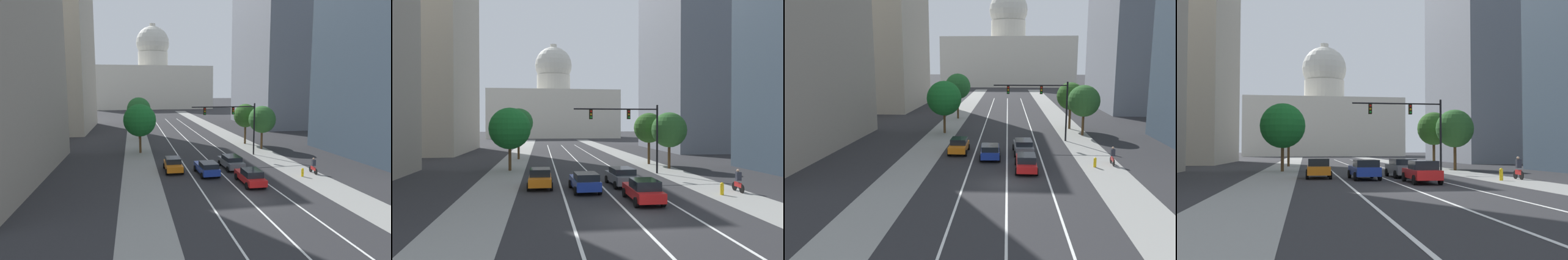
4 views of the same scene
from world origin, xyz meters
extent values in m
plane|color=#2B2B2D|center=(0.00, 40.00, 0.00)|extent=(400.00, 400.00, 0.00)
cube|color=gray|center=(-8.60, 35.00, 0.01)|extent=(3.82, 130.00, 0.01)
cube|color=gray|center=(8.60, 35.00, 0.01)|extent=(3.82, 130.00, 0.01)
cube|color=white|center=(-3.34, 25.00, 0.01)|extent=(0.16, 90.00, 0.01)
cube|color=white|center=(0.00, 25.00, 0.01)|extent=(0.16, 90.00, 0.01)
cube|color=white|center=(3.34, 25.00, 0.01)|extent=(0.16, 90.00, 0.01)
cube|color=gray|center=(25.16, 51.46, 20.69)|extent=(14.01, 25.82, 41.37)
cube|color=beige|center=(0.00, 121.47, 8.98)|extent=(48.32, 23.33, 17.97)
cylinder|color=beige|center=(0.00, 121.47, 21.11)|extent=(12.89, 12.89, 6.28)
sphere|color=beige|center=(0.00, 121.47, 28.16)|extent=(14.22, 14.22, 14.22)
cylinder|color=beige|center=(0.00, 121.47, 34.56)|extent=(2.56, 2.56, 3.56)
cube|color=slate|center=(1.67, 10.44, 0.67)|extent=(1.99, 4.67, 0.69)
cube|color=black|center=(1.68, 10.24, 1.26)|extent=(1.76, 2.59, 0.49)
cylinder|color=black|center=(0.71, 11.97, 0.32)|extent=(0.24, 0.65, 0.64)
cylinder|color=black|center=(2.52, 12.04, 0.32)|extent=(0.24, 0.65, 0.64)
cylinder|color=black|center=(0.82, 8.84, 0.32)|extent=(0.24, 0.65, 0.64)
cylinder|color=black|center=(2.64, 8.91, 0.32)|extent=(0.24, 0.65, 0.64)
cube|color=orange|center=(-5.02, 10.34, 0.64)|extent=(1.77, 4.15, 0.63)
cube|color=black|center=(-5.02, 10.44, 1.24)|extent=(1.62, 2.10, 0.58)
cylinder|color=black|center=(-5.88, 11.76, 0.32)|extent=(0.22, 0.64, 0.64)
cylinder|color=black|center=(-4.14, 11.75, 0.32)|extent=(0.22, 0.64, 0.64)
cylinder|color=black|center=(-5.90, 8.94, 0.32)|extent=(0.22, 0.64, 0.64)
cylinder|color=black|center=(-4.15, 8.93, 0.32)|extent=(0.22, 0.64, 0.64)
cube|color=red|center=(1.67, 4.28, 0.63)|extent=(1.75, 4.74, 0.61)
cube|color=black|center=(1.67, 3.78, 1.23)|extent=(1.59, 2.21, 0.59)
cylinder|color=black|center=(0.84, 5.89, 0.32)|extent=(0.23, 0.64, 0.64)
cylinder|color=black|center=(2.54, 5.87, 0.32)|extent=(0.23, 0.64, 0.64)
cylinder|color=black|center=(0.80, 2.68, 0.32)|extent=(0.23, 0.64, 0.64)
cylinder|color=black|center=(2.51, 2.66, 0.32)|extent=(0.23, 0.64, 0.64)
cube|color=#1E389E|center=(-1.67, 8.44, 0.65)|extent=(1.96, 4.64, 0.67)
cube|color=black|center=(-1.64, 7.57, 1.24)|extent=(1.72, 2.26, 0.51)
cylinder|color=black|center=(-2.62, 9.96, 0.32)|extent=(0.25, 0.65, 0.64)
cylinder|color=black|center=(-0.85, 10.03, 0.32)|extent=(0.25, 0.65, 0.64)
cylinder|color=black|center=(-2.50, 6.85, 0.32)|extent=(0.25, 0.65, 0.64)
cylinder|color=black|center=(-0.72, 6.92, 0.32)|extent=(0.25, 0.65, 0.64)
cylinder|color=black|center=(6.99, 17.23, 3.55)|extent=(0.20, 0.20, 7.09)
cylinder|color=black|center=(2.66, 17.23, 6.64)|extent=(8.67, 0.14, 0.14)
cube|color=black|center=(3.96, 17.23, 6.09)|extent=(0.32, 0.28, 0.96)
sphere|color=red|center=(3.96, 17.08, 6.39)|extent=(0.20, 0.20, 0.20)
sphere|color=orange|center=(3.96, 17.08, 6.09)|extent=(0.20, 0.20, 0.20)
sphere|color=green|center=(3.96, 17.08, 5.79)|extent=(0.20, 0.20, 0.20)
cube|color=black|center=(0.06, 17.23, 6.09)|extent=(0.32, 0.28, 0.96)
sphere|color=red|center=(0.06, 17.08, 6.39)|extent=(0.20, 0.20, 0.20)
sphere|color=orange|center=(0.06, 17.08, 6.09)|extent=(0.20, 0.20, 0.20)
sphere|color=green|center=(0.06, 17.08, 5.79)|extent=(0.20, 0.20, 0.20)
cylinder|color=yellow|center=(7.94, 5.64, 0.35)|extent=(0.26, 0.26, 0.70)
sphere|color=yellow|center=(7.94, 5.64, 0.78)|extent=(0.26, 0.26, 0.26)
cylinder|color=yellow|center=(7.94, 5.48, 0.39)|extent=(0.10, 0.12, 0.10)
cylinder|color=black|center=(9.72, 6.07, 0.33)|extent=(0.07, 0.66, 0.66)
cylinder|color=black|center=(9.74, 7.11, 0.33)|extent=(0.07, 0.66, 0.66)
cube|color=#A51919|center=(9.73, 6.59, 0.55)|extent=(0.08, 1.00, 0.36)
cube|color=#262833|center=(9.73, 6.54, 1.18)|extent=(0.37, 0.29, 0.64)
sphere|color=tan|center=(9.73, 6.61, 1.61)|extent=(0.22, 0.22, 0.22)
cylinder|color=#51381E|center=(8.76, 25.75, 1.65)|extent=(0.32, 0.32, 3.30)
sphere|color=#2E5D23|center=(8.76, 25.75, 4.65)|extent=(3.84, 3.84, 3.84)
cylinder|color=#51381E|center=(-8.18, 34.46, 1.94)|extent=(0.32, 0.32, 3.89)
sphere|color=#26672D|center=(-8.18, 34.46, 5.35)|extent=(4.18, 4.18, 4.18)
cylinder|color=#51381E|center=(-8.32, 21.41, 1.52)|extent=(0.32, 0.32, 3.04)
sphere|color=#1C6F2A|center=(-8.32, 21.41, 4.64)|extent=(4.58, 4.58, 4.58)
cylinder|color=#51381E|center=(9.71, 21.05, 1.52)|extent=(0.32, 0.32, 3.04)
sphere|color=#2E622A|center=(9.71, 21.05, 4.46)|extent=(4.05, 4.05, 4.05)
camera|label=1|loc=(-9.27, -24.78, 9.30)|focal=30.04mm
camera|label=2|loc=(-4.95, -18.38, 5.06)|focal=32.77mm
camera|label=3|loc=(-0.04, -28.88, 9.53)|focal=35.57mm
camera|label=4|loc=(-6.08, -25.53, 2.31)|focal=41.84mm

